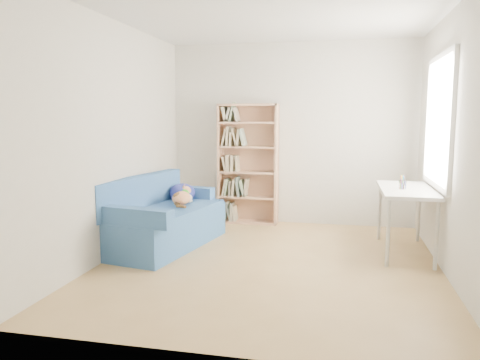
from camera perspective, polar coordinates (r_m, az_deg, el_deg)
name	(u,v)px	position (r m, az deg, el deg)	size (l,w,h in m)	color
ground	(269,263)	(5.06, 3.60, -10.08)	(4.00, 4.00, 0.00)	#A27E49
room_shell	(281,108)	(4.84, 4.99, 8.74)	(3.54, 4.04, 2.62)	silver
sofa	(163,219)	(5.73, -9.36, -4.75)	(1.11, 1.85, 0.84)	#254D86
bookshelf	(248,169)	(6.79, 1.00, 1.39)	(0.87, 0.27, 1.73)	tan
desk	(406,194)	(5.59, 19.61, -1.67)	(0.57, 1.24, 0.75)	white
pen_cup	(402,184)	(5.49, 19.20, -0.44)	(0.08, 0.08, 0.16)	white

